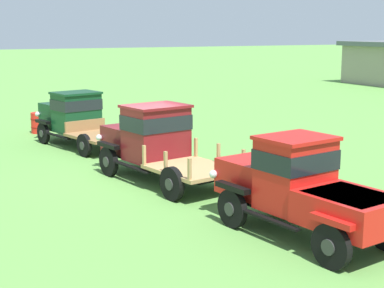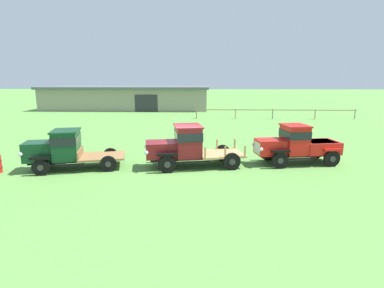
# 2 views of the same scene
# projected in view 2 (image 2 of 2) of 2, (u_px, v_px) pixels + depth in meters

# --- Properties ---
(ground_plane) EXTENTS (240.00, 240.00, 0.00)m
(ground_plane) POSITION_uv_depth(u_px,v_px,m) (181.00, 169.00, 15.73)
(ground_plane) COLOR #5B9342
(farm_shed) EXTENTS (24.94, 9.61, 3.45)m
(farm_shed) POSITION_uv_depth(u_px,v_px,m) (128.00, 98.00, 46.53)
(farm_shed) COLOR gray
(farm_shed) RESTS_ON ground
(paddock_fence) EXTENTS (18.61, 0.45, 1.17)m
(paddock_fence) POSITION_uv_depth(u_px,v_px,m) (275.00, 111.00, 34.81)
(paddock_fence) COLOR #997F60
(paddock_fence) RESTS_ON ground
(vintage_truck_foreground_near) EXTENTS (5.21, 2.88, 2.07)m
(vintage_truck_foreground_near) POSITION_uv_depth(u_px,v_px,m) (63.00, 149.00, 15.38)
(vintage_truck_foreground_near) COLOR black
(vintage_truck_foreground_near) RESTS_ON ground
(vintage_truck_second_in_line) EXTENTS (5.47, 2.88, 2.24)m
(vintage_truck_second_in_line) POSITION_uv_depth(u_px,v_px,m) (185.00, 145.00, 15.81)
(vintage_truck_second_in_line) COLOR black
(vintage_truck_second_in_line) RESTS_ON ground
(vintage_truck_midrow_center) EXTENTS (4.78, 2.44, 2.18)m
(vintage_truck_midrow_center) POSITION_uv_depth(u_px,v_px,m) (297.00, 144.00, 16.43)
(vintage_truck_midrow_center) COLOR black
(vintage_truck_midrow_center) RESTS_ON ground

